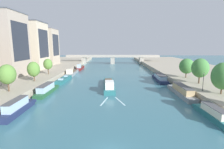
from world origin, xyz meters
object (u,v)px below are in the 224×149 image
moored_boat_right_second (213,113)px  moored_boat_left_lone (64,79)px  tree_left_midway (34,69)px  tree_right_distant (187,66)px  lamppost_right_bank (203,81)px  bridge_far (113,58)px  moored_boat_left_near (47,89)px  moored_boat_left_gap_after (80,68)px  tree_left_third (48,64)px  moored_boat_right_gap_after (181,91)px  tree_right_second (200,68)px  tree_right_far (223,76)px  moored_boat_left_far (72,72)px  moored_boat_left_upstream (18,107)px  barge_midriver (109,85)px  moored_boat_right_upstream (160,78)px

moored_boat_right_second → moored_boat_left_lone: bearing=138.5°
tree_left_midway → tree_right_distant: 48.70m
moored_boat_right_second → lamppost_right_bank: lamppost_right_bank is taller
bridge_far → moored_boat_left_near: bearing=-103.7°
moored_boat_left_gap_after → lamppost_right_bank: size_ratio=3.25×
moored_boat_left_near → tree_left_third: size_ratio=2.12×
moored_boat_right_second → bridge_far: bridge_far is taller
moored_boat_right_gap_after → tree_right_second: (6.71, 4.65, 5.36)m
tree_left_midway → tree_right_far: bearing=-15.4°
tree_right_far → lamppost_right_bank: tree_right_far is taller
moored_boat_left_far → tree_left_midway: tree_left_midway is taller
moored_boat_left_upstream → moored_boat_left_far: size_ratio=0.69×
barge_midriver → moored_boat_right_gap_after: 20.41m
moored_boat_right_upstream → tree_right_far: 25.19m
tree_left_third → tree_right_second: (48.75, -15.12, 0.64)m
tree_right_distant → moored_boat_left_lone: bearing=174.7°
moored_boat_left_near → tree_right_second: 42.78m
tree_right_second → tree_right_distant: 8.73m
tree_right_far → moored_boat_left_far: bearing=138.8°
moored_boat_left_upstream → moored_boat_right_second: size_ratio=1.04×
moored_boat_left_far → tree_right_second: bearing=-32.1°
moored_boat_left_upstream → moored_boat_left_lone: moored_boat_left_upstream is taller
moored_boat_left_upstream → tree_right_second: tree_right_second is taller
tree_right_distant → moored_boat_right_gap_after: bearing=-116.8°
tree_right_far → moored_boat_left_upstream: bearing=-171.8°
tree_left_third → lamppost_right_bank: bearing=-26.8°
tree_left_midway → tree_right_second: bearing=-3.4°
moored_boat_right_second → lamppost_right_bank: 11.91m
moored_boat_left_gap_after → moored_boat_right_upstream: (34.78, -28.92, 0.04)m
moored_boat_right_upstream → barge_midriver: bearing=-150.5°
moored_boat_left_near → tree_left_midway: 9.60m
moored_boat_left_gap_after → tree_left_midway: tree_left_midway is taller
moored_boat_left_gap_after → tree_left_third: bearing=-103.9°
moored_boat_left_near → tree_right_distant: bearing=15.6°
moored_boat_right_second → tree_left_midway: (-41.39, 21.51, 4.71)m
moored_boat_left_near → tree_left_midway: (-5.97, 5.92, 4.63)m
moored_boat_left_lone → tree_left_midway: size_ratio=2.26×
tree_right_second → bridge_far: tree_right_second is taller
moored_boat_left_lone → tree_right_distant: tree_right_distant is taller
moored_boat_left_gap_after → tree_right_second: tree_right_second is taller
moored_boat_left_gap_after → moored_boat_left_lone: bearing=-90.5°
moored_boat_left_lone → tree_left_third: (-6.44, 2.46, 5.25)m
moored_boat_left_lone → moored_boat_left_gap_after: (0.24, 29.54, 0.38)m
moored_boat_right_gap_after → moored_boat_left_near: bearing=177.5°
lamppost_right_bank → bridge_far: lamppost_right_bank is taller
bridge_far → moored_boat_left_gap_after: bearing=-123.0°
moored_boat_right_second → bridge_far: bearing=101.6°
moored_boat_left_gap_after → moored_boat_right_upstream: moored_boat_left_gap_after is taller
moored_boat_left_upstream → tree_left_midway: size_ratio=1.82×
tree_right_distant → bridge_far: size_ratio=0.10×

